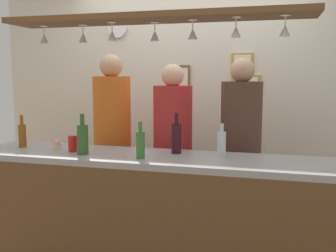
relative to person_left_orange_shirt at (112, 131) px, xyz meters
name	(u,v)px	position (x,y,z in m)	size (l,w,h in m)	color
back_wall	(192,100)	(0.58, 0.81, 0.24)	(4.40, 0.06, 2.60)	silver
bar_counter	(146,205)	(0.58, -0.79, -0.39)	(2.70, 0.55, 1.00)	#99999E
overhead_glass_rack	(153,18)	(0.58, -0.59, 0.91)	(2.20, 0.36, 0.04)	brown
hanging_wineglass_far_left	(44,38)	(-0.31, -0.56, 0.79)	(0.07, 0.07, 0.13)	silver
hanging_wineglass_left	(83,37)	(0.00, -0.53, 0.79)	(0.07, 0.07, 0.13)	silver
hanging_wineglass_center_left	(112,35)	(0.28, -0.61, 0.79)	(0.07, 0.07, 0.13)	silver
hanging_wineglass_center	(155,35)	(0.57, -0.53, 0.79)	(0.07, 0.07, 0.13)	silver
hanging_wineglass_center_right	(193,33)	(0.86, -0.58, 0.79)	(0.07, 0.07, 0.13)	silver
hanging_wineglass_right	(236,31)	(1.16, -0.64, 0.79)	(0.07, 0.07, 0.13)	silver
hanging_wineglass_far_right	(285,30)	(1.46, -0.64, 0.79)	(0.07, 0.07, 0.13)	silver
person_left_orange_shirt	(112,131)	(0.00, 0.00, 0.00)	(0.34, 0.34, 1.76)	#2D334C
person_middle_red_shirt	(173,140)	(0.57, 0.00, -0.06)	(0.34, 0.34, 1.67)	#2D334C
person_right_brown_shirt	(241,140)	(1.16, 0.00, -0.03)	(0.34, 0.34, 1.71)	#2D334C
bottle_wine_dark_red	(176,137)	(0.73, -0.51, 0.05)	(0.08, 0.08, 0.30)	#380F19
bottle_soda_clear	(221,142)	(1.06, -0.49, 0.03)	(0.06, 0.06, 0.23)	silver
bottle_beer_amber_tall	(22,135)	(-0.52, -0.59, 0.03)	(0.06, 0.06, 0.26)	brown
bottle_champagne_green	(83,138)	(0.08, -0.73, 0.05)	(0.08, 0.08, 0.30)	#2D5623
bottle_beer_green_import	(140,144)	(0.53, -0.75, 0.04)	(0.06, 0.06, 0.26)	#336B2D
drink_can	(73,144)	(-0.04, -0.66, 0.00)	(0.07, 0.07, 0.12)	red
cupcake	(57,145)	(-0.20, -0.61, -0.03)	(0.06, 0.06, 0.08)	beige
picture_frame_upper_small	(242,62)	(1.10, 0.77, 0.64)	(0.22, 0.02, 0.18)	#B29338
picture_frame_crest	(182,77)	(0.47, 0.77, 0.48)	(0.18, 0.02, 0.26)	brown
picture_frame_lower_pair	(246,84)	(1.14, 0.77, 0.42)	(0.30, 0.02, 0.18)	#B29338
wall_clock	(117,28)	(-0.25, 0.76, 1.02)	(0.22, 0.22, 0.03)	white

